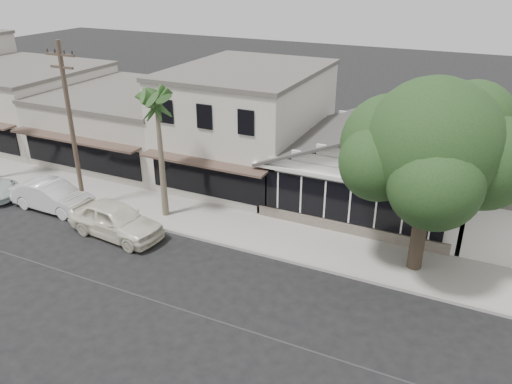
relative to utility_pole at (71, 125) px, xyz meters
The scene contains 11 objects.
ground 11.44m from the utility_pole, 30.02° to the right, with size 140.00×140.00×0.00m, color black.
sidewalk_north 5.06m from the utility_pole, 57.17° to the left, with size 90.00×3.50×0.15m, color #9E9991.
corner_shop 15.93m from the utility_pole, 27.45° to the left, with size 10.40×8.60×5.10m.
row_building_near 10.36m from the utility_pole, 54.14° to the left, with size 8.00×10.00×6.50m, color beige.
row_building_midnear 9.23m from the utility_pole, 109.87° to the left, with size 10.00×10.00×4.20m, color beige.
row_building_midfar 16.01m from the utility_pole, 148.42° to the left, with size 11.00×10.00×5.00m, color beige.
utility_pole is the anchor object (origin of this frame).
car_0 5.58m from the utility_pole, 23.98° to the right, with size 2.05×5.10×1.74m, color white.
car_1 4.30m from the utility_pole, 149.96° to the right, with size 1.68×4.81×1.59m, color white.
shade_tree 17.52m from the utility_pole, ahead, with size 7.68×6.94×8.52m.
palm_east 5.02m from the utility_pole, 12.92° to the left, with size 3.19×3.19×7.31m.
Camera 1 is at (10.16, -13.01, 12.35)m, focal length 35.00 mm.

